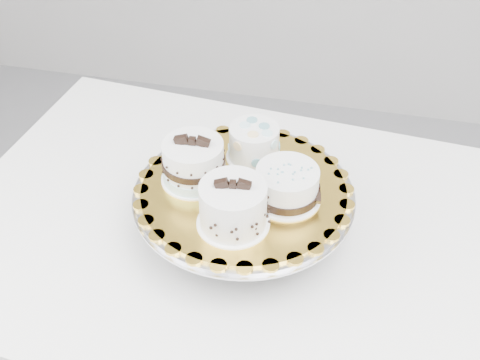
% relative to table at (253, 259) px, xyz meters
% --- Properties ---
extents(table, '(1.19, 0.85, 0.75)m').
position_rel_table_xyz_m(table, '(0.00, 0.00, 0.00)').
color(table, white).
rests_on(table, floor).
extents(cake_stand, '(0.38, 0.38, 0.10)m').
position_rel_table_xyz_m(cake_stand, '(-0.01, -0.02, 0.16)').
color(cake_stand, gray).
rests_on(cake_stand, table).
extents(cake_board, '(0.45, 0.45, 0.01)m').
position_rel_table_xyz_m(cake_board, '(-0.01, -0.02, 0.19)').
color(cake_board, gold).
rests_on(cake_board, cake_stand).
extents(cake_swirl, '(0.12, 0.12, 0.09)m').
position_rel_table_xyz_m(cake_swirl, '(-0.01, -0.10, 0.23)').
color(cake_swirl, white).
rests_on(cake_swirl, cake_board).
extents(cake_banded, '(0.12, 0.12, 0.09)m').
position_rel_table_xyz_m(cake_banded, '(-0.10, -0.01, 0.23)').
color(cake_banded, white).
rests_on(cake_banded, cake_board).
extents(cake_dots, '(0.11, 0.11, 0.07)m').
position_rel_table_xyz_m(cake_dots, '(-0.02, 0.07, 0.23)').
color(cake_dots, white).
rests_on(cake_dots, cake_board).
extents(cake_ribbon, '(0.12, 0.12, 0.06)m').
position_rel_table_xyz_m(cake_ribbon, '(0.06, -0.03, 0.22)').
color(cake_ribbon, white).
rests_on(cake_ribbon, cake_board).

